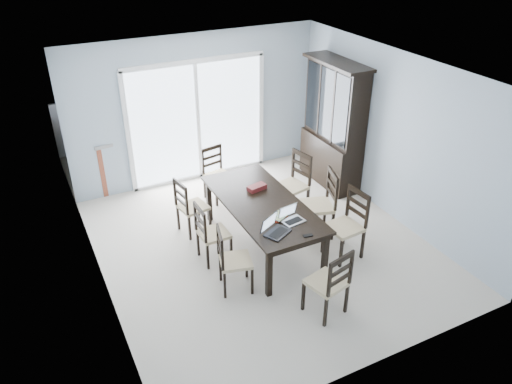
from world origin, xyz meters
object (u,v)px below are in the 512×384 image
cell_phone (308,235)px  chair_left_far (187,201)px  chair_right_near (351,217)px  game_box (257,188)px  chair_left_mid (207,228)px  dining_table (262,207)px  hot_tub (133,144)px  china_hutch (333,126)px  laptop_dark (278,230)px  laptop_silver (293,218)px  chair_left_near (228,254)px  chair_right_far (296,177)px  chair_end_far (216,168)px  chair_right_mid (324,197)px  chair_end_near (333,278)px

cell_phone → chair_left_far: bearing=128.1°
chair_right_near → game_box: (-0.93, 1.06, 0.17)m
chair_left_mid → dining_table: bearing=87.4°
chair_right_near → hot_tub: 4.56m
china_hutch → laptop_dark: size_ratio=5.56×
laptop_silver → chair_left_far: bearing=115.3°
chair_left_near → cell_phone: chair_left_near is taller
chair_right_far → laptop_silver: size_ratio=3.70×
china_hutch → laptop_dark: bearing=-137.4°
chair_left_near → chair_end_far: chair_end_far is taller
chair_end_far → chair_left_far: bearing=34.6°
chair_right_near → chair_right_far: (-0.08, 1.35, 0.01)m
chair_right_near → hot_tub: bearing=21.1°
chair_left_far → chair_end_far: 1.16m
chair_right_mid → chair_end_near: size_ratio=1.10×
laptop_dark → cell_phone: bearing=-62.4°
dining_table → chair_left_far: chair_left_far is taller
game_box → chair_end_near: bearing=-90.4°
dining_table → chair_left_mid: 0.84m
china_hutch → hot_tub: china_hutch is taller
cell_phone → laptop_silver: bearing=100.0°
hot_tub → chair_left_near: bearing=-87.4°
hot_tub → chair_right_mid: bearing=-60.6°
laptop_dark → china_hutch: bearing=15.1°
chair_left_near → hot_tub: chair_left_near is taller
chair_right_far → cell_phone: size_ratio=9.57×
laptop_silver → hot_tub: same height
chair_left_far → chair_right_near: (1.85, -1.51, 0.06)m
chair_end_near → laptop_dark: size_ratio=2.75×
hot_tub → laptop_silver: bearing=-74.3°
chair_right_near → cell_phone: 0.94m
china_hutch → laptop_silver: 2.68m
cell_phone → game_box: (-0.04, 1.35, 0.03)m
chair_left_mid → hot_tub: chair_left_mid is taller
chair_left_mid → laptop_silver: size_ratio=3.27×
chair_left_far → laptop_silver: (0.97, -1.43, 0.25)m
chair_end_far → hot_tub: size_ratio=0.52×
chair_right_far → chair_end_near: bearing=147.8°
cell_phone → hot_tub: hot_tub is taller
laptop_dark → laptop_silver: bearing=-2.0°
chair_left_near → laptop_dark: 0.69m
chair_end_far → chair_left_near: bearing=59.4°
chair_end_near → laptop_silver: size_ratio=3.42×
chair_left_near → game_box: (0.90, 1.00, 0.23)m
chair_left_near → game_box: bearing=151.9°
chair_right_mid → chair_left_near: bearing=124.2°
dining_table → laptop_dark: laptop_dark is taller
chair_left_mid → game_box: 1.00m
dining_table → chair_left_far: bearing=136.1°
china_hutch → chair_right_mid: 1.77m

